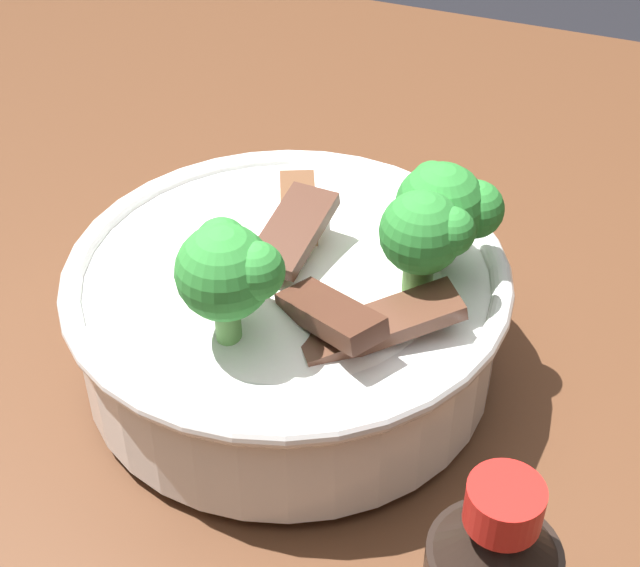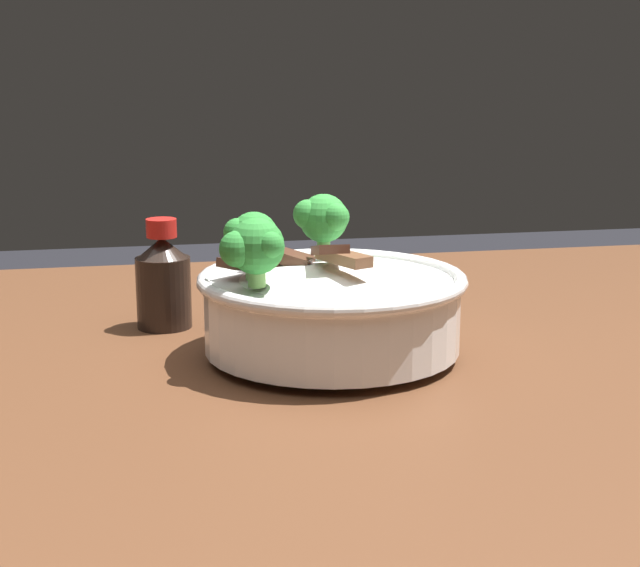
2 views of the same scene
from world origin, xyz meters
name	(u,v)px [view 1 (image 1 of 2)]	position (x,y,z in m)	size (l,w,h in m)	color
dining_table	(399,487)	(0.00, 0.00, 0.70)	(1.40, 0.95, 0.81)	#56331E
rice_bowl	(293,302)	(-0.06, -0.03, 0.87)	(0.24, 0.24, 0.14)	white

